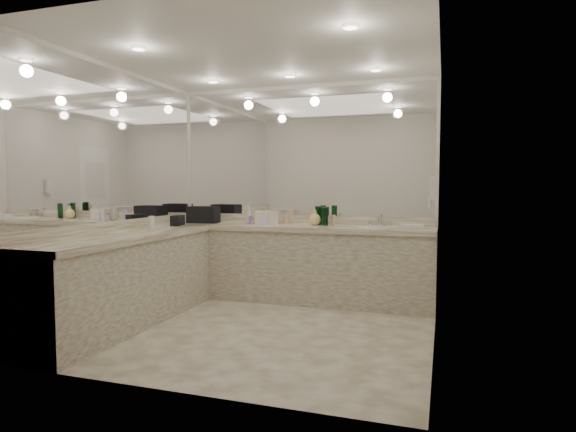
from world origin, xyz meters
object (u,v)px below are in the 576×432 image
(sink, at_px, (377,228))
(hand_towel, at_px, (412,226))
(soap_bottle_a, at_px, (248,215))
(black_toiletry_bag, at_px, (203,214))
(wall_phone, at_px, (433,187))
(soap_bottle_c, at_px, (315,217))
(cream_cosmetic_case, at_px, (267,217))
(soap_bottle_b, at_px, (265,217))

(sink, bearing_deg, hand_towel, -0.55)
(soap_bottle_a, bearing_deg, black_toiletry_bag, -175.46)
(sink, xyz_separation_m, wall_phone, (0.61, -0.50, 0.46))
(black_toiletry_bag, height_order, soap_bottle_c, black_toiletry_bag)
(cream_cosmetic_case, distance_m, soap_bottle_b, 0.08)
(wall_phone, distance_m, cream_cosmetic_case, 2.04)
(sink, xyz_separation_m, soap_bottle_b, (-1.34, -0.04, 0.09))
(cream_cosmetic_case, xyz_separation_m, soap_bottle_b, (-0.01, -0.08, 0.00))
(wall_phone, height_order, soap_bottle_b, wall_phone)
(sink, height_order, black_toiletry_bag, black_toiletry_bag)
(black_toiletry_bag, distance_m, soap_bottle_a, 0.59)
(wall_phone, height_order, hand_towel, wall_phone)
(wall_phone, height_order, soap_bottle_c, wall_phone)
(wall_phone, xyz_separation_m, soap_bottle_c, (-1.35, 0.57, -0.36))
(black_toiletry_bag, distance_m, cream_cosmetic_case, 0.83)
(wall_phone, bearing_deg, cream_cosmetic_case, 164.45)
(sink, distance_m, soap_bottle_b, 1.34)
(sink, xyz_separation_m, black_toiletry_bag, (-2.16, -0.04, 0.11))
(black_toiletry_bag, height_order, cream_cosmetic_case, black_toiletry_bag)
(black_toiletry_bag, distance_m, soap_bottle_b, 0.82)
(soap_bottle_c, bearing_deg, wall_phone, -22.85)
(cream_cosmetic_case, distance_m, soap_bottle_a, 0.24)
(soap_bottle_c, bearing_deg, soap_bottle_a, -175.43)
(sink, relative_size, soap_bottle_a, 2.04)
(wall_phone, distance_m, hand_towel, 0.69)
(black_toiletry_bag, distance_m, hand_towel, 2.54)
(sink, distance_m, cream_cosmetic_case, 1.34)
(sink, bearing_deg, soap_bottle_c, 174.72)
(hand_towel, bearing_deg, black_toiletry_bag, -179.09)
(sink, distance_m, black_toiletry_bag, 2.16)
(soap_bottle_b, height_order, soap_bottle_c, soap_bottle_c)
(soap_bottle_a, bearing_deg, soap_bottle_c, 4.57)
(sink, bearing_deg, wall_phone, -39.57)
(soap_bottle_a, xyz_separation_m, soap_bottle_c, (0.82, 0.07, -0.01))
(black_toiletry_bag, xyz_separation_m, soap_bottle_a, (0.59, 0.05, 0.00))
(soap_bottle_c, bearing_deg, hand_towel, -3.67)
(cream_cosmetic_case, bearing_deg, black_toiletry_bag, 172.54)
(cream_cosmetic_case, bearing_deg, hand_towel, -14.63)
(sink, distance_m, soap_bottle_a, 1.57)
(soap_bottle_b, xyz_separation_m, soap_bottle_c, (0.60, 0.11, 0.01))
(black_toiletry_bag, relative_size, hand_towel, 1.55)
(cream_cosmetic_case, bearing_deg, wall_phone, -28.75)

